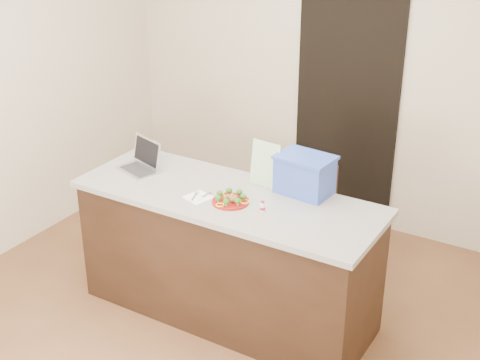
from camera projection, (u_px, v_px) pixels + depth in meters
The scene contains 16 objects.
ground at pixel (209, 330), 4.54m from camera, with size 4.00×4.00×0.00m, color brown.
room_shell at pixel (203, 102), 3.86m from camera, with size 4.00×4.00×4.00m.
doorway at pixel (346, 112), 5.62m from camera, with size 0.90×0.02×2.00m, color black.
island at pixel (228, 255), 4.54m from camera, with size 2.06×0.76×0.92m.
plate at pixel (231, 201), 4.25m from camera, with size 0.24×0.24×0.02m.
meatballs at pixel (231, 198), 4.24m from camera, with size 0.09×0.09×0.04m.
broccoli at pixel (231, 196), 4.23m from camera, with size 0.20×0.20×0.04m.
pepper_rings at pixel (231, 200), 4.24m from camera, with size 0.21×0.21×0.01m.
napkin at pixel (198, 197), 4.31m from camera, with size 0.15×0.15×0.01m, color white.
fork at pixel (196, 195), 4.32m from camera, with size 0.04×0.14×0.00m.
knife at pixel (201, 198), 4.28m from camera, with size 0.02×0.18×0.01m.
yogurt_bottle at pixel (262, 207), 4.12m from camera, with size 0.03×0.03×0.07m.
laptop at pixel (142, 161), 4.71m from camera, with size 0.34×0.31×0.21m.
leaflet at pixel (265, 165), 4.41m from camera, with size 0.22×0.00×0.31m, color white.
blue_box at pixel (305, 174), 4.33m from camera, with size 0.38×0.29×0.26m.
chair at pixel (308, 211), 5.03m from camera, with size 0.49×0.50×0.91m.
Camera 1 is at (2.08, -3.06, 2.83)m, focal length 50.00 mm.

